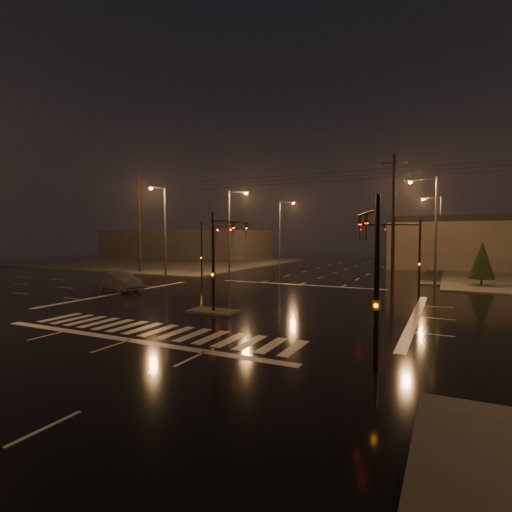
{
  "coord_description": "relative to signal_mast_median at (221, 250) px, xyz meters",
  "views": [
    {
      "loc": [
        12.67,
        -24.21,
        4.65
      ],
      "look_at": [
        -1.08,
        4.05,
        3.0
      ],
      "focal_mm": 28.0,
      "sensor_mm": 36.0,
      "label": 1
    }
  ],
  "objects": [
    {
      "name": "sidewalk_nw",
      "position": [
        -30.0,
        33.07,
        -3.69
      ],
      "size": [
        36.0,
        36.0,
        0.12
      ],
      "primitive_type": "cube",
      "color": "#494741",
      "rests_on": "ground"
    },
    {
      "name": "signal_mast_ne",
      "position": [
        9.5,
        13.21,
        0.04
      ],
      "size": [
        4.84,
        1.86,
        6.0
      ],
      "color": "black",
      "rests_on": "ground"
    },
    {
      "name": "signal_mast_se",
      "position": [
        10.23,
        -6.68,
        -0.04
      ],
      "size": [
        1.55,
        3.87,
        6.0
      ],
      "color": "black",
      "rests_on": "ground"
    },
    {
      "name": "streetlight_4",
      "position": [
        11.18,
        39.07,
        2.05
      ],
      "size": [
        2.77,
        0.32,
        10.0
      ],
      "color": "#38383A",
      "rests_on": "ground"
    },
    {
      "name": "car_crossing",
      "position": [
        -12.21,
        3.74,
        -2.93
      ],
      "size": [
        5.26,
        3.01,
        1.64
      ],
      "primitive_type": "imported",
      "rotation": [
        0.0,
        0.0,
        1.3
      ],
      "color": "#5B5E63",
      "rests_on": "ground"
    },
    {
      "name": "utility_pole_1",
      "position": [
        8.0,
        17.07,
        2.38
      ],
      "size": [
        2.2,
        0.32,
        12.0
      ],
      "color": "black",
      "rests_on": "ground"
    },
    {
      "name": "streetlight_1",
      "position": [
        -11.18,
        21.07,
        2.05
      ],
      "size": [
        2.77,
        0.32,
        10.0
      ],
      "color": "#38383A",
      "rests_on": "ground"
    },
    {
      "name": "streetlight_2",
      "position": [
        -11.18,
        37.07,
        2.05
      ],
      "size": [
        2.77,
        0.32,
        10.0
      ],
      "color": "#38383A",
      "rests_on": "ground"
    },
    {
      "name": "streetlight_3",
      "position": [
        11.18,
        19.07,
        2.05
      ],
      "size": [
        2.77,
        0.32,
        10.0
      ],
      "color": "#38383A",
      "rests_on": "ground"
    },
    {
      "name": "ground",
      "position": [
        -0.0,
        3.07,
        -3.75
      ],
      "size": [
        140.0,
        140.0,
        0.0
      ],
      "primitive_type": "plane",
      "color": "black",
      "rests_on": "ground"
    },
    {
      "name": "stop_bar_far",
      "position": [
        -0.0,
        14.07,
        -3.75
      ],
      "size": [
        16.0,
        0.5,
        0.01
      ],
      "primitive_type": "cube",
      "color": "beige",
      "rests_on": "ground"
    },
    {
      "name": "commercial_block",
      "position": [
        -35.0,
        45.07,
        -0.95
      ],
      "size": [
        30.0,
        18.0,
        5.6
      ],
      "primitive_type": "cube",
      "color": "#403C38",
      "rests_on": "ground"
    },
    {
      "name": "utility_pole_0",
      "position": [
        -22.0,
        17.07,
        2.38
      ],
      "size": [
        2.2,
        0.32,
        12.0
      ],
      "color": "black",
      "rests_on": "ground"
    },
    {
      "name": "conifer_0",
      "position": [
        15.33,
        20.16,
        -1.35
      ],
      "size": [
        2.18,
        2.18,
        4.11
      ],
      "color": "black",
      "rests_on": "ground"
    },
    {
      "name": "signal_mast_nw",
      "position": [
        -9.5,
        13.21,
        0.04
      ],
      "size": [
        4.84,
        1.86,
        6.0
      ],
      "color": "black",
      "rests_on": "ground"
    },
    {
      "name": "median_island",
      "position": [
        -0.0,
        -0.93,
        -3.68
      ],
      "size": [
        3.0,
        1.6,
        0.15
      ],
      "primitive_type": "cube",
      "color": "#494741",
      "rests_on": "ground"
    },
    {
      "name": "crosswalk",
      "position": [
        -0.0,
        -5.93,
        -3.75
      ],
      "size": [
        15.0,
        2.6,
        0.01
      ],
      "primitive_type": "cube",
      "color": "beige",
      "rests_on": "ground"
    },
    {
      "name": "streetlight_5",
      "position": [
        -16.0,
        14.26,
        2.05
      ],
      "size": [
        0.32,
        2.77,
        10.0
      ],
      "color": "#38383A",
      "rests_on": "ground"
    },
    {
      "name": "signal_mast_median",
      "position": [
        0.0,
        0.0,
        0.0
      ],
      "size": [
        0.25,
        4.59,
        6.0
      ],
      "color": "black",
      "rests_on": "ground"
    },
    {
      "name": "stop_bar_near",
      "position": [
        -0.0,
        -7.93,
        -3.75
      ],
      "size": [
        16.0,
        0.5,
        0.01
      ],
      "primitive_type": "cube",
      "color": "beige",
      "rests_on": "ground"
    }
  ]
}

